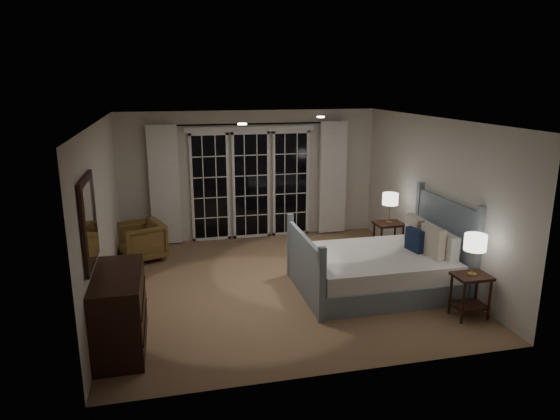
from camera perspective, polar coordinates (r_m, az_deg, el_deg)
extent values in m
plane|color=#91664E|center=(7.78, -0.04, -8.45)|extent=(5.00, 5.00, 0.00)
plane|color=silver|center=(7.18, -0.04, 10.23)|extent=(5.00, 5.00, 0.00)
cube|color=beige|center=(7.25, -19.66, -0.61)|extent=(0.02, 5.00, 2.50)
cube|color=beige|center=(8.30, 17.03, 1.45)|extent=(0.02, 5.00, 2.50)
cube|color=beige|center=(9.78, -3.38, 3.99)|extent=(5.00, 0.02, 2.50)
cube|color=beige|center=(5.09, 6.41, -6.19)|extent=(5.00, 0.02, 2.50)
cube|color=black|center=(9.69, -8.00, 2.56)|extent=(0.66, 0.02, 2.02)
cube|color=black|center=(9.79, -3.33, 2.81)|extent=(0.66, 0.02, 2.02)
cube|color=black|center=(9.95, 1.22, 3.03)|extent=(0.66, 0.02, 2.02)
cube|color=white|center=(9.61, -3.41, 9.22)|extent=(2.50, 0.04, 0.10)
cylinder|color=black|center=(9.54, -3.36, 9.79)|extent=(3.50, 0.03, 0.03)
cube|color=white|center=(9.54, -13.06, 2.76)|extent=(0.55, 0.10, 2.25)
cube|color=white|center=(10.09, 6.04, 3.69)|extent=(0.55, 0.10, 2.25)
cylinder|color=white|center=(7.97, 4.67, 10.55)|extent=(0.12, 0.12, 0.01)
cylinder|color=white|center=(6.67, -4.34, 9.77)|extent=(0.12, 0.12, 0.01)
cube|color=slate|center=(7.68, 10.79, -7.80)|extent=(2.09, 1.63, 0.31)
cube|color=silver|center=(7.58, 10.89, -5.84)|extent=(2.03, 1.57, 0.26)
cube|color=slate|center=(8.01, 18.24, -3.48)|extent=(0.06, 1.63, 1.33)
cube|color=slate|center=(7.21, 2.79, -6.45)|extent=(0.06, 1.63, 0.92)
cube|color=silver|center=(7.62, 18.23, -3.76)|extent=(0.14, 0.60, 0.36)
cube|color=silver|center=(8.15, 15.93, -2.41)|extent=(0.14, 0.60, 0.36)
cube|color=beige|center=(7.56, 17.06, -3.46)|extent=(0.16, 0.46, 0.45)
cube|color=beige|center=(8.03, 15.08, -2.27)|extent=(0.16, 0.46, 0.45)
cube|color=#16203E|center=(7.74, 15.11, -3.32)|extent=(0.15, 0.35, 0.34)
cube|color=black|center=(7.01, 21.08, -7.08)|extent=(0.46, 0.37, 0.04)
cube|color=black|center=(7.16, 20.78, -10.14)|extent=(0.42, 0.33, 0.03)
cylinder|color=black|center=(6.90, 20.20, -9.95)|extent=(0.04, 0.04, 0.57)
cylinder|color=black|center=(7.11, 22.82, -9.48)|extent=(0.04, 0.04, 0.57)
cylinder|color=black|center=(7.13, 18.92, -9.05)|extent=(0.04, 0.04, 0.57)
cylinder|color=black|center=(7.33, 21.50, -8.63)|extent=(0.04, 0.04, 0.57)
cube|color=black|center=(8.94, 12.34, -1.56)|extent=(0.48, 0.39, 0.04)
cube|color=black|center=(9.07, 12.19, -4.20)|extent=(0.45, 0.35, 0.03)
cylinder|color=black|center=(8.82, 11.46, -3.85)|extent=(0.04, 0.04, 0.60)
cylinder|color=black|center=(8.99, 13.83, -3.63)|extent=(0.04, 0.04, 0.60)
cylinder|color=black|center=(9.09, 10.66, -3.26)|extent=(0.04, 0.04, 0.60)
cylinder|color=black|center=(9.25, 12.97, -3.05)|extent=(0.04, 0.04, 0.60)
cylinder|color=#A99243|center=(7.00, 21.11, -6.85)|extent=(0.12, 0.12, 0.02)
cylinder|color=#A99243|center=(6.94, 21.24, -5.54)|extent=(0.02, 0.02, 0.32)
cylinder|color=white|center=(6.86, 21.44, -3.47)|extent=(0.28, 0.28, 0.21)
cylinder|color=#A99243|center=(8.94, 12.35, -1.37)|extent=(0.12, 0.12, 0.02)
cylinder|color=#A99243|center=(8.89, 12.41, -0.35)|extent=(0.02, 0.02, 0.31)
cylinder|color=white|center=(8.83, 12.50, 1.24)|extent=(0.27, 0.27, 0.20)
imported|color=brown|center=(9.02, -15.58, -3.45)|extent=(0.93, 0.92, 0.67)
cube|color=black|center=(6.19, -17.84, -10.89)|extent=(0.54, 1.29, 0.92)
cube|color=black|center=(6.23, -15.15, -12.08)|extent=(0.01, 1.27, 0.01)
cube|color=black|center=(6.11, -15.34, -9.54)|extent=(0.01, 1.27, 0.01)
cube|color=black|center=(5.85, -21.01, -1.23)|extent=(0.04, 0.85, 1.00)
cube|color=white|center=(5.84, -20.76, -1.22)|extent=(0.01, 0.73, 0.88)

